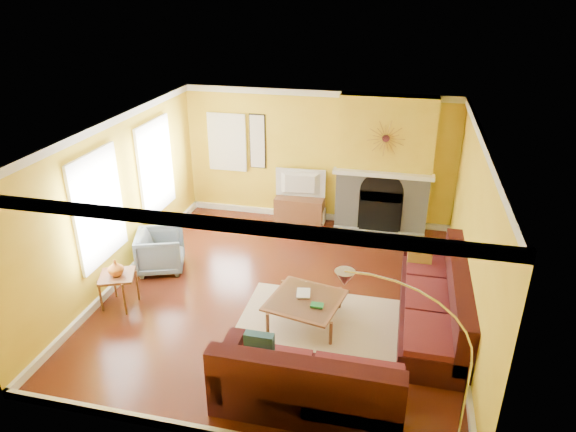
% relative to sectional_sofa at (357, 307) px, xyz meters
% --- Properties ---
extents(floor, '(5.50, 6.00, 0.02)m').
position_rel_sectional_sofa_xyz_m(floor, '(-1.25, 0.77, -0.46)').
color(floor, '#5F2514').
rests_on(floor, ground).
extents(ceiling, '(5.50, 6.00, 0.02)m').
position_rel_sectional_sofa_xyz_m(ceiling, '(-1.25, 0.77, 2.26)').
color(ceiling, white).
rests_on(ceiling, ground).
extents(wall_back, '(5.50, 0.02, 2.70)m').
position_rel_sectional_sofa_xyz_m(wall_back, '(-1.25, 3.78, 0.90)').
color(wall_back, yellow).
rests_on(wall_back, ground).
extents(wall_front, '(5.50, 0.02, 2.70)m').
position_rel_sectional_sofa_xyz_m(wall_front, '(-1.25, -2.24, 0.90)').
color(wall_front, yellow).
rests_on(wall_front, ground).
extents(wall_left, '(0.02, 6.00, 2.70)m').
position_rel_sectional_sofa_xyz_m(wall_left, '(-4.01, 0.77, 0.90)').
color(wall_left, yellow).
rests_on(wall_left, ground).
extents(wall_right, '(0.02, 6.00, 2.70)m').
position_rel_sectional_sofa_xyz_m(wall_right, '(1.51, 0.77, 0.90)').
color(wall_right, yellow).
rests_on(wall_right, ground).
extents(baseboard, '(5.50, 6.00, 0.12)m').
position_rel_sectional_sofa_xyz_m(baseboard, '(-1.25, 0.77, -0.39)').
color(baseboard, white).
rests_on(baseboard, floor).
extents(crown_molding, '(5.50, 6.00, 0.12)m').
position_rel_sectional_sofa_xyz_m(crown_molding, '(-1.25, 0.77, 2.19)').
color(crown_molding, white).
rests_on(crown_molding, ceiling).
extents(window_left_near, '(0.06, 1.22, 1.72)m').
position_rel_sectional_sofa_xyz_m(window_left_near, '(-3.97, 2.07, 1.05)').
color(window_left_near, white).
rests_on(window_left_near, wall_left).
extents(window_left_far, '(0.06, 1.22, 1.72)m').
position_rel_sectional_sofa_xyz_m(window_left_far, '(-3.97, 0.17, 1.05)').
color(window_left_far, white).
rests_on(window_left_far, wall_left).
extents(window_back, '(0.82, 0.06, 1.22)m').
position_rel_sectional_sofa_xyz_m(window_back, '(-3.15, 3.73, 1.10)').
color(window_back, white).
rests_on(window_back, wall_back).
extents(wall_art, '(0.34, 0.04, 1.14)m').
position_rel_sectional_sofa_xyz_m(wall_art, '(-2.50, 3.74, 1.15)').
color(wall_art, white).
rests_on(wall_art, wall_back).
extents(fireplace, '(1.80, 0.40, 2.70)m').
position_rel_sectional_sofa_xyz_m(fireplace, '(0.10, 3.57, 0.90)').
color(fireplace, gray).
rests_on(fireplace, floor).
extents(mantel, '(1.92, 0.22, 0.08)m').
position_rel_sectional_sofa_xyz_m(mantel, '(0.10, 3.33, 0.80)').
color(mantel, white).
rests_on(mantel, fireplace).
extents(hearth, '(1.80, 0.70, 0.06)m').
position_rel_sectional_sofa_xyz_m(hearth, '(0.10, 3.02, -0.42)').
color(hearth, gray).
rests_on(hearth, floor).
extents(sunburst, '(0.70, 0.04, 0.70)m').
position_rel_sectional_sofa_xyz_m(sunburst, '(0.10, 3.34, 1.50)').
color(sunburst, olive).
rests_on(sunburst, fireplace).
extents(rug, '(2.40, 1.80, 0.02)m').
position_rel_sectional_sofa_xyz_m(rug, '(-0.52, 0.07, -0.44)').
color(rug, beige).
rests_on(rug, floor).
extents(sectional_sofa, '(3.00, 3.86, 0.90)m').
position_rel_sectional_sofa_xyz_m(sectional_sofa, '(0.00, 0.00, 0.00)').
color(sectional_sofa, '#391216').
rests_on(sectional_sofa, floor).
extents(coffee_table, '(1.18, 1.18, 0.40)m').
position_rel_sectional_sofa_xyz_m(coffee_table, '(-0.76, 0.11, -0.25)').
color(coffee_table, white).
rests_on(coffee_table, floor).
extents(media_console, '(1.00, 0.45, 0.55)m').
position_rel_sectional_sofa_xyz_m(media_console, '(-1.55, 3.48, -0.17)').
color(media_console, brown).
rests_on(media_console, floor).
extents(tv, '(1.03, 0.19, 0.59)m').
position_rel_sectional_sofa_xyz_m(tv, '(-1.55, 3.48, 0.39)').
color(tv, black).
rests_on(tv, media_console).
extents(subwoofer, '(0.30, 0.30, 0.30)m').
position_rel_sectional_sofa_xyz_m(subwoofer, '(-1.17, 3.54, -0.30)').
color(subwoofer, white).
rests_on(subwoofer, floor).
extents(armchair, '(0.99, 0.98, 0.71)m').
position_rel_sectional_sofa_xyz_m(armchair, '(-3.49, 1.05, -0.10)').
color(armchair, slate).
rests_on(armchair, floor).
extents(side_table, '(0.65, 0.65, 0.55)m').
position_rel_sectional_sofa_xyz_m(side_table, '(-3.63, -0.12, -0.17)').
color(side_table, brown).
rests_on(side_table, floor).
extents(vase, '(0.28, 0.28, 0.25)m').
position_rel_sectional_sofa_xyz_m(vase, '(-3.63, -0.12, 0.22)').
color(vase, orange).
rests_on(vase, side_table).
extents(book, '(0.24, 0.30, 0.03)m').
position_rel_sectional_sofa_xyz_m(book, '(-0.91, 0.21, -0.04)').
color(book, white).
rests_on(book, coffee_table).
extents(arc_lamp, '(1.35, 0.36, 2.12)m').
position_rel_sectional_sofa_xyz_m(arc_lamp, '(0.67, -1.89, 0.61)').
color(arc_lamp, silver).
rests_on(arc_lamp, floor).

